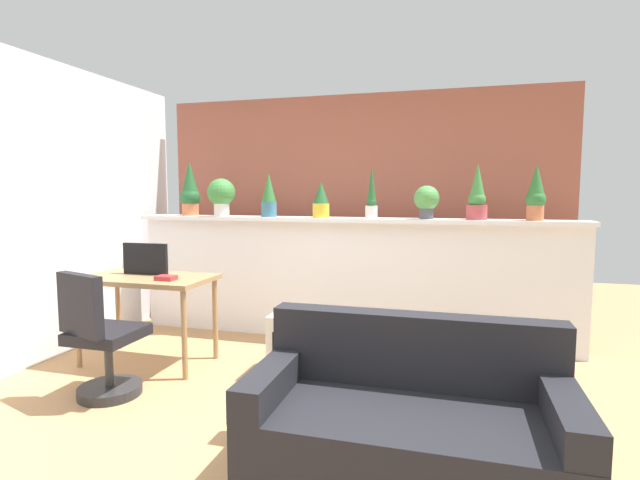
{
  "coord_description": "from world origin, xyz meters",
  "views": [
    {
      "loc": [
        1.02,
        -2.57,
        1.45
      ],
      "look_at": [
        0.03,
        0.98,
        1.09
      ],
      "focal_mm": 26.93,
      "sensor_mm": 36.0,
      "label": 1
    }
  ],
  "objects_px": {
    "desk": "(147,286)",
    "office_chair": "(101,344)",
    "potted_plant_7": "(536,194)",
    "potted_plant_0": "(190,190)",
    "potted_plant_2": "(269,196)",
    "potted_plant_4": "(372,196)",
    "tv_monitor": "(145,259)",
    "potted_plant_5": "(426,200)",
    "potted_plant_3": "(321,200)",
    "couch": "(408,427)",
    "potted_plant_6": "(477,196)",
    "side_cube_shelf": "(298,344)",
    "potted_plant_1": "(221,194)",
    "book_on_desk": "(166,278)"
  },
  "relations": [
    {
      "from": "potted_plant_7",
      "to": "tv_monitor",
      "type": "height_order",
      "value": "potted_plant_7"
    },
    {
      "from": "couch",
      "to": "potted_plant_6",
      "type": "bearing_deg",
      "value": 79.85
    },
    {
      "from": "desk",
      "to": "potted_plant_1",
      "type": "bearing_deg",
      "value": 80.52
    },
    {
      "from": "potted_plant_7",
      "to": "side_cube_shelf",
      "type": "distance_m",
      "value": 2.4
    },
    {
      "from": "potted_plant_7",
      "to": "potted_plant_0",
      "type": "bearing_deg",
      "value": 179.25
    },
    {
      "from": "tv_monitor",
      "to": "book_on_desk",
      "type": "distance_m",
      "value": 0.4
    },
    {
      "from": "book_on_desk",
      "to": "potted_plant_2",
      "type": "bearing_deg",
      "value": 69.19
    },
    {
      "from": "potted_plant_2",
      "to": "office_chair",
      "type": "height_order",
      "value": "potted_plant_2"
    },
    {
      "from": "potted_plant_4",
      "to": "potted_plant_7",
      "type": "xyz_separation_m",
      "value": [
        1.43,
        0.01,
        0.02
      ]
    },
    {
      "from": "desk",
      "to": "couch",
      "type": "relative_size",
      "value": 0.7
    },
    {
      "from": "tv_monitor",
      "to": "potted_plant_5",
      "type": "bearing_deg",
      "value": 22.96
    },
    {
      "from": "potted_plant_1",
      "to": "book_on_desk",
      "type": "bearing_deg",
      "value": -85.68
    },
    {
      "from": "potted_plant_2",
      "to": "book_on_desk",
      "type": "height_order",
      "value": "potted_plant_2"
    },
    {
      "from": "potted_plant_2",
      "to": "book_on_desk",
      "type": "xyz_separation_m",
      "value": [
        -0.44,
        -1.15,
        -0.66
      ]
    },
    {
      "from": "potted_plant_3",
      "to": "couch",
      "type": "distance_m",
      "value": 2.66
    },
    {
      "from": "potted_plant_5",
      "to": "desk",
      "type": "bearing_deg",
      "value": -154.77
    },
    {
      "from": "potted_plant_0",
      "to": "potted_plant_7",
      "type": "xyz_separation_m",
      "value": [
        3.38,
        -0.04,
        -0.04
      ]
    },
    {
      "from": "potted_plant_0",
      "to": "potted_plant_4",
      "type": "height_order",
      "value": "potted_plant_0"
    },
    {
      "from": "potted_plant_0",
      "to": "couch",
      "type": "distance_m",
      "value": 3.56
    },
    {
      "from": "potted_plant_4",
      "to": "potted_plant_5",
      "type": "height_order",
      "value": "potted_plant_4"
    },
    {
      "from": "tv_monitor",
      "to": "side_cube_shelf",
      "type": "distance_m",
      "value": 1.52
    },
    {
      "from": "potted_plant_0",
      "to": "side_cube_shelf",
      "type": "distance_m",
      "value": 2.2
    },
    {
      "from": "potted_plant_3",
      "to": "potted_plant_6",
      "type": "distance_m",
      "value": 1.45
    },
    {
      "from": "potted_plant_4",
      "to": "potted_plant_6",
      "type": "bearing_deg",
      "value": 0.82
    },
    {
      "from": "potted_plant_3",
      "to": "office_chair",
      "type": "height_order",
      "value": "potted_plant_3"
    },
    {
      "from": "potted_plant_5",
      "to": "tv_monitor",
      "type": "height_order",
      "value": "potted_plant_5"
    },
    {
      "from": "potted_plant_3",
      "to": "potted_plant_1",
      "type": "bearing_deg",
      "value": -179.83
    },
    {
      "from": "potted_plant_1",
      "to": "office_chair",
      "type": "distance_m",
      "value": 2.04
    },
    {
      "from": "desk",
      "to": "office_chair",
      "type": "xyz_separation_m",
      "value": [
        0.12,
        -0.71,
        -0.28
      ]
    },
    {
      "from": "potted_plant_5",
      "to": "potted_plant_2",
      "type": "bearing_deg",
      "value": -179.42
    },
    {
      "from": "potted_plant_4",
      "to": "office_chair",
      "type": "height_order",
      "value": "potted_plant_4"
    },
    {
      "from": "potted_plant_1",
      "to": "tv_monitor",
      "type": "xyz_separation_m",
      "value": [
        -0.24,
        -0.96,
        -0.55
      ]
    },
    {
      "from": "potted_plant_2",
      "to": "potted_plant_4",
      "type": "relative_size",
      "value": 0.87
    },
    {
      "from": "tv_monitor",
      "to": "potted_plant_4",
      "type": "bearing_deg",
      "value": 27.92
    },
    {
      "from": "potted_plant_3",
      "to": "couch",
      "type": "bearing_deg",
      "value": -64.12
    },
    {
      "from": "potted_plant_3",
      "to": "desk",
      "type": "distance_m",
      "value": 1.77
    },
    {
      "from": "desk",
      "to": "book_on_desk",
      "type": "bearing_deg",
      "value": -23.07
    },
    {
      "from": "tv_monitor",
      "to": "couch",
      "type": "relative_size",
      "value": 0.27
    },
    {
      "from": "tv_monitor",
      "to": "potted_plant_6",
      "type": "bearing_deg",
      "value": 19.41
    },
    {
      "from": "potted_plant_5",
      "to": "potted_plant_6",
      "type": "relative_size",
      "value": 0.61
    },
    {
      "from": "potted_plant_6",
      "to": "desk",
      "type": "bearing_deg",
      "value": -158.68
    },
    {
      "from": "tv_monitor",
      "to": "potted_plant_0",
      "type": "bearing_deg",
      "value": 98.59
    },
    {
      "from": "potted_plant_2",
      "to": "book_on_desk",
      "type": "bearing_deg",
      "value": -110.81
    },
    {
      "from": "couch",
      "to": "potted_plant_5",
      "type": "bearing_deg",
      "value": 91.36
    },
    {
      "from": "office_chair",
      "to": "side_cube_shelf",
      "type": "height_order",
      "value": "office_chair"
    },
    {
      "from": "potted_plant_3",
      "to": "potted_plant_7",
      "type": "bearing_deg",
      "value": 0.01
    },
    {
      "from": "side_cube_shelf",
      "to": "tv_monitor",
      "type": "bearing_deg",
      "value": -179.55
    },
    {
      "from": "potted_plant_6",
      "to": "side_cube_shelf",
      "type": "relative_size",
      "value": 1.0
    },
    {
      "from": "office_chair",
      "to": "side_cube_shelf",
      "type": "xyz_separation_m",
      "value": [
        1.2,
        0.8,
        -0.14
      ]
    },
    {
      "from": "potted_plant_7",
      "to": "potted_plant_5",
      "type": "bearing_deg",
      "value": 179.45
    }
  ]
}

